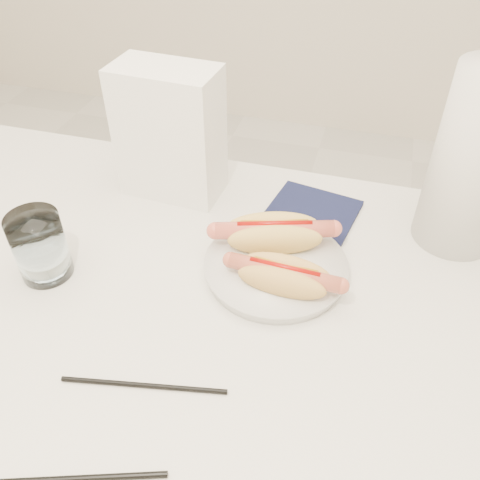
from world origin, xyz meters
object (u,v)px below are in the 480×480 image
(hotdog_left, at_px, (274,233))
(water_glass, at_px, (40,246))
(napkin_box, at_px, (170,133))
(table, at_px, (173,336))
(plate, at_px, (275,268))
(hotdog_right, at_px, (284,276))
(paper_towel_roll, at_px, (476,162))

(hotdog_left, height_order, water_glass, water_glass)
(hotdog_left, relative_size, napkin_box, 0.78)
(table, relative_size, plate, 5.78)
(table, distance_m, plate, 0.18)
(plate, height_order, napkin_box, napkin_box)
(hotdog_right, bearing_deg, plate, 119.34)
(hotdog_left, bearing_deg, water_glass, -174.44)
(plate, bearing_deg, paper_towel_roll, 32.30)
(hotdog_left, bearing_deg, paper_towel_roll, 6.47)
(hotdog_right, bearing_deg, table, -151.09)
(hotdog_left, distance_m, water_glass, 0.35)
(plate, xyz_separation_m, hotdog_left, (-0.01, 0.04, 0.03))
(table, bearing_deg, hotdog_left, 53.77)
(table, xyz_separation_m, plate, (0.13, 0.11, 0.07))
(plate, relative_size, napkin_box, 0.90)
(hotdog_left, bearing_deg, hotdog_right, -85.59)
(hotdog_left, height_order, napkin_box, napkin_box)
(table, distance_m, water_glass, 0.23)
(table, xyz_separation_m, hotdog_left, (0.11, 0.15, 0.10))
(table, distance_m, hotdog_left, 0.22)
(hotdog_right, height_order, napkin_box, napkin_box)
(hotdog_right, relative_size, paper_towel_roll, 0.56)
(water_glass, bearing_deg, table, -5.22)
(hotdog_left, bearing_deg, plate, -90.19)
(napkin_box, bearing_deg, plate, -31.83)
(plate, bearing_deg, hotdog_left, 107.40)
(plate, bearing_deg, napkin_box, 144.04)
(plate, relative_size, hotdog_left, 1.15)
(table, bearing_deg, water_glass, 174.78)
(table, relative_size, water_glass, 11.40)
(napkin_box, xyz_separation_m, paper_towel_roll, (0.49, -0.00, 0.03))
(water_glass, relative_size, paper_towel_roll, 0.37)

